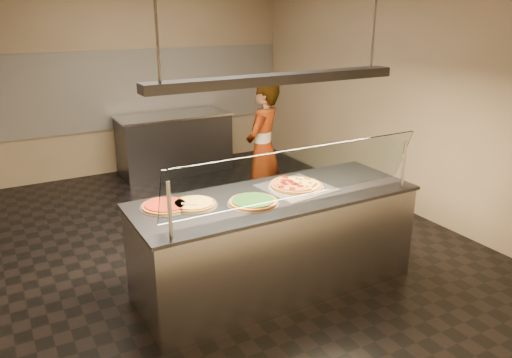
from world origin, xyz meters
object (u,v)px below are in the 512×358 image
pizza_cheese (194,203)px  prep_table (175,143)px  perforated_tray (296,187)px  pizza_spatula (196,203)px  serving_counter (275,242)px  heat_lamp_housing (277,79)px  pizza_spinach (253,202)px  pizza_tomato (165,205)px  sneeze_guard (298,174)px  worker (263,149)px  half_pizza_pepperoni (285,186)px  half_pizza_sausage (307,183)px

pizza_cheese → prep_table: bearing=72.5°
perforated_tray → pizza_spatula: 0.99m
serving_counter → heat_lamp_housing: 1.48m
pizza_spinach → prep_table: (0.70, 3.86, -0.48)m
pizza_tomato → prep_table: (1.38, 3.58, -0.48)m
pizza_cheese → heat_lamp_housing: (0.73, -0.13, 1.01)m
pizza_cheese → sneeze_guard: bearing=-32.8°
perforated_tray → pizza_tomato: size_ratio=1.55×
perforated_tray → worker: size_ratio=0.38×
pizza_spatula → worker: size_ratio=0.17×
heat_lamp_housing → serving_counter: bearing=180.0°
perforated_tray → pizza_cheese: size_ratio=1.62×
serving_counter → worker: 1.87m
pizza_spinach → pizza_cheese: pizza_spinach is taller
sneeze_guard → worker: (0.81, 1.99, -0.38)m
serving_counter → half_pizza_pepperoni: 0.52m
pizza_tomato → pizza_spatula: pizza_spatula is taller
pizza_tomato → prep_table: size_ratio=0.24×
serving_counter → heat_lamp_housing: size_ratio=1.12×
half_pizza_sausage → heat_lamp_housing: bearing=-170.0°
serving_counter → pizza_cheese: 0.88m
pizza_tomato → worker: worker is taller
half_pizza_pepperoni → half_pizza_sausage: half_pizza_pepperoni is taller
pizza_cheese → serving_counter: bearing=-9.9°
pizza_spinach → heat_lamp_housing: size_ratio=0.19×
sneeze_guard → heat_lamp_housing: bearing=90.0°
pizza_cheese → pizza_spinach: bearing=-24.8°
perforated_tray → half_pizza_pepperoni: half_pizza_pepperoni is taller
serving_counter → pizza_spatula: 0.88m
pizza_spinach → heat_lamp_housing: (0.27, 0.08, 1.00)m
pizza_spatula → serving_counter: bearing=-6.8°
worker → heat_lamp_housing: heat_lamp_housing is taller
perforated_tray → half_pizza_pepperoni: 0.12m
pizza_tomato → half_pizza_pepperoni: bearing=-6.8°
pizza_spatula → heat_lamp_housing: 1.23m
pizza_cheese → worker: 2.16m
perforated_tray → pizza_tomato: 1.23m
pizza_cheese → pizza_spatula: size_ratio=1.40×
half_pizza_sausage → half_pizza_pepperoni: bearing=179.5°
pizza_spatula → worker: bearing=45.4°
pizza_spatula → pizza_spinach: bearing=-20.6°
half_pizza_sausage → pizza_spinach: (-0.66, -0.15, -0.01)m
half_pizza_sausage → pizza_cheese: bearing=176.9°
prep_table → worker: (0.39, -2.14, 0.38)m
heat_lamp_housing → half_pizza_sausage: bearing=10.0°
sneeze_guard → pizza_spatula: sneeze_guard is taller
pizza_spatula → heat_lamp_housing: (0.72, -0.09, 0.99)m
serving_counter → worker: worker is taller
worker → pizza_spatula: bearing=7.9°
pizza_tomato → pizza_spatula: size_ratio=1.46×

